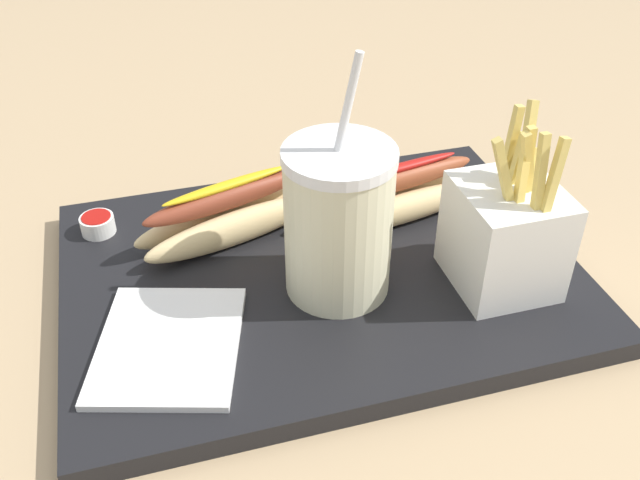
{
  "coord_description": "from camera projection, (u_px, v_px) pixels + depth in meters",
  "views": [
    {
      "loc": [
        -0.15,
        -0.51,
        0.44
      ],
      "look_at": [
        0.0,
        0.0,
        0.05
      ],
      "focal_mm": 40.24,
      "sensor_mm": 36.0,
      "label": 1
    }
  ],
  "objects": [
    {
      "name": "ground_plane",
      "position": [
        320.0,
        290.0,
        0.69
      ],
      "size": [
        2.4,
        2.4,
        0.02
      ],
      "primitive_type": "cube",
      "color": "tan"
    },
    {
      "name": "food_tray",
      "position": [
        320.0,
        274.0,
        0.68
      ],
      "size": [
        0.47,
        0.34,
        0.02
      ],
      "primitive_type": "cube",
      "color": "black",
      "rests_on": "ground_plane"
    },
    {
      "name": "soda_cup",
      "position": [
        338.0,
        222.0,
        0.61
      ],
      "size": [
        0.1,
        0.1,
        0.22
      ],
      "color": "beige",
      "rests_on": "food_tray"
    },
    {
      "name": "fries_basket",
      "position": [
        505.0,
        234.0,
        0.63
      ],
      "size": [
        0.09,
        0.09,
        0.17
      ],
      "color": "white",
      "rests_on": "food_tray"
    },
    {
      "name": "hot_dog_1",
      "position": [
        230.0,
        215.0,
        0.7
      ],
      "size": [
        0.2,
        0.1,
        0.06
      ],
      "color": "#E5C689",
      "rests_on": "food_tray"
    },
    {
      "name": "hot_dog_2",
      "position": [
        398.0,
        195.0,
        0.73
      ],
      "size": [
        0.19,
        0.09,
        0.06
      ],
      "color": "#E5C689",
      "rests_on": "food_tray"
    },
    {
      "name": "ketchup_cup_1",
      "position": [
        97.0,
        224.0,
        0.71
      ],
      "size": [
        0.03,
        0.03,
        0.02
      ],
      "color": "white",
      "rests_on": "food_tray"
    },
    {
      "name": "napkin_stack",
      "position": [
        169.0,
        345.0,
        0.58
      ],
      "size": [
        0.15,
        0.16,
        0.01
      ],
      "primitive_type": "cube",
      "rotation": [
        0.0,
        0.0,
        -0.29
      ],
      "color": "white",
      "rests_on": "food_tray"
    }
  ]
}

